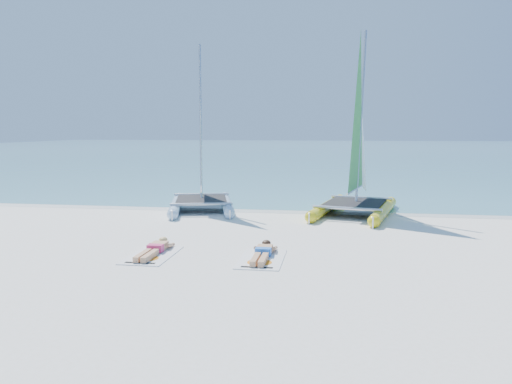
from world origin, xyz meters
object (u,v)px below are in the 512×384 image
sunbather_b (263,252)px  sunbather_a (155,249)px  catamaran_yellow (359,153)px  towel_a (152,255)px  catamaran_blue (201,158)px  towel_b (262,259)px

sunbather_b → sunbather_a: bearing=-178.9°
catamaran_yellow → towel_a: (-5.12, -7.11, -2.12)m
sunbather_a → sunbather_b: 2.63m
towel_a → sunbather_b: (2.63, 0.24, 0.11)m
catamaran_blue → towel_b: catamaran_blue is taller
towel_a → towel_b: same height
catamaran_blue → sunbather_a: (0.64, -6.74, -1.81)m
towel_a → sunbather_a: size_ratio=1.07×
towel_b → sunbather_b: bearing=90.0°
catamaran_yellow → sunbather_a: bearing=-113.7°
catamaran_blue → towel_a: size_ratio=3.49×
catamaran_yellow → sunbather_b: catamaran_yellow is taller
catamaran_yellow → sunbather_a: (-5.12, -6.92, -2.01)m
sunbather_a → sunbather_b: (2.63, 0.05, 0.00)m
towel_a → catamaran_blue: bearing=95.2°
towel_a → towel_b: size_ratio=1.00×
catamaran_yellow → sunbather_b: (-2.48, -6.87, -2.01)m
catamaran_blue → towel_b: bearing=-79.3°
sunbather_a → towel_a: bearing=-90.0°
catamaran_blue → catamaran_yellow: (5.75, 0.18, 0.21)m
towel_a → sunbather_a: 0.22m
catamaran_blue → sunbather_a: bearing=-99.3°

